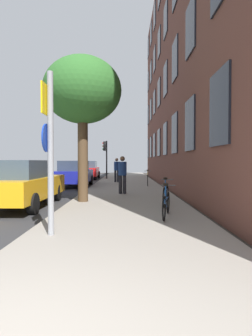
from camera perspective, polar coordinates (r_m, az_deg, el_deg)
ground_plane at (r=17.15m, az=-11.82°, el=-3.96°), size 41.80×41.80×0.00m
road_asphalt at (r=17.69m, az=-18.51°, el=-3.82°), size 7.00×38.00×0.01m
sidewalk at (r=16.79m, az=-0.02°, el=-3.84°), size 4.20×38.00×0.12m
building_facade at (r=17.47m, az=9.15°, el=21.28°), size 0.56×27.00×15.04m
sign_post at (r=5.63m, az=-15.87°, el=5.09°), size 0.16×0.60×3.25m
traffic_light at (r=23.39m, az=-4.43°, el=3.23°), size 0.43×0.24×3.23m
tree_near at (r=10.41m, az=-9.17°, el=15.51°), size 2.84×2.84×5.27m
bicycle_0 at (r=7.31m, az=8.34°, el=-7.43°), size 0.56×1.64×0.91m
bicycle_1 at (r=9.25m, az=8.25°, el=-5.49°), size 0.55×1.64×0.94m
bicycle_2 at (r=16.72m, az=4.49°, el=-2.35°), size 0.42×1.72×0.97m
pedestrian_0 at (r=12.37m, az=-0.83°, el=-0.90°), size 0.47×0.47×1.71m
pedestrian_1 at (r=19.28m, az=-2.05°, el=-0.08°), size 0.48×0.48×1.71m
car_0 at (r=10.12m, az=-21.05°, el=-2.93°), size 1.93×4.48×1.62m
car_1 at (r=17.29m, az=-10.80°, el=-1.11°), size 1.86×4.30×1.62m
car_2 at (r=24.64m, az=-8.00°, el=-0.36°), size 1.92×4.44×1.62m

